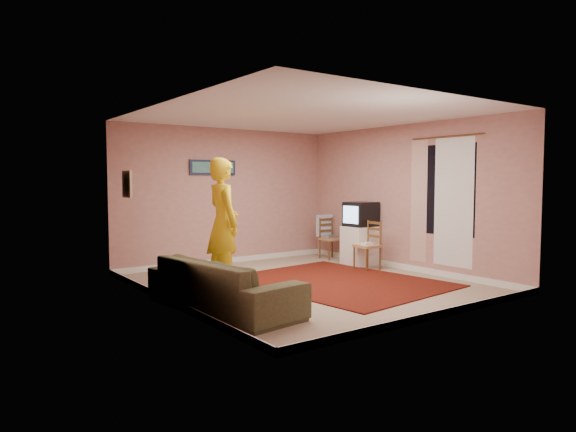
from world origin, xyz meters
TOP-DOWN VIEW (x-y plane):
  - ground at (0.00, 0.00)m, footprint 5.00×5.00m
  - wall_back at (0.00, 2.50)m, footprint 4.50×0.02m
  - wall_front at (0.00, -2.50)m, footprint 4.50×0.02m
  - wall_left at (-2.25, 0.00)m, footprint 0.02×5.00m
  - wall_right at (2.25, 0.00)m, footprint 0.02×5.00m
  - ceiling at (0.00, 0.00)m, footprint 4.50×5.00m
  - baseboard_back at (0.00, 2.49)m, footprint 4.50×0.02m
  - baseboard_front at (0.00, -2.49)m, footprint 4.50×0.02m
  - baseboard_left at (-2.24, 0.00)m, footprint 0.02×5.00m
  - baseboard_right at (2.24, 0.00)m, footprint 0.02×5.00m
  - window at (2.24, -0.90)m, footprint 0.01×1.10m
  - curtain_sheer at (2.23, -1.05)m, footprint 0.01×0.75m
  - curtain_floral at (2.21, -0.35)m, footprint 0.01×0.35m
  - curtain_rod at (2.20, -0.90)m, footprint 0.02×1.40m
  - picture_back at (-0.30, 2.47)m, footprint 0.95×0.04m
  - picture_left at (-2.22, 1.60)m, footprint 0.04×0.38m
  - area_rug at (0.53, -0.19)m, footprint 2.82×3.38m
  - tv_cabinet at (1.95, 0.81)m, footprint 0.58×0.53m
  - crt_tv at (1.94, 0.81)m, footprint 0.55×0.49m
  - chair_a at (1.99, 1.73)m, footprint 0.39×0.37m
  - dvd_player at (1.99, 1.73)m, footprint 0.33×0.24m
  - blue_throw at (1.99, 1.92)m, footprint 0.42×0.05m
  - chair_b at (1.71, 0.38)m, footprint 0.40×0.42m
  - game_console at (1.71, 0.38)m, footprint 0.20×0.15m
  - sofa at (-1.80, -0.68)m, footprint 1.17×2.30m
  - person at (-1.14, 0.53)m, footprint 0.53×0.75m

SIDE VIEW (x-z plane):
  - ground at x=0.00m, z-range 0.00..0.00m
  - area_rug at x=0.53m, z-range 0.00..0.02m
  - baseboard_back at x=0.00m, z-range 0.00..0.10m
  - baseboard_front at x=0.00m, z-range 0.00..0.10m
  - baseboard_left at x=-2.24m, z-range 0.00..0.10m
  - baseboard_right at x=2.24m, z-range 0.00..0.10m
  - sofa at x=-1.80m, z-range 0.00..0.64m
  - tv_cabinet at x=1.95m, z-range 0.00..0.74m
  - dvd_player at x=1.99m, z-range 0.43..0.48m
  - game_console at x=1.71m, z-range 0.45..0.49m
  - chair_a at x=1.99m, z-range 0.28..0.74m
  - chair_b at x=1.71m, z-range 0.30..0.77m
  - blue_throw at x=1.99m, z-range 0.46..0.90m
  - crt_tv at x=1.94m, z-range 0.74..1.20m
  - person at x=-1.14m, z-range 0.00..1.94m
  - curtain_sheer at x=2.23m, z-range 0.20..2.30m
  - curtain_floral at x=2.21m, z-range 0.20..2.30m
  - wall_back at x=0.00m, z-range 0.00..2.60m
  - wall_front at x=0.00m, z-range 0.00..2.60m
  - wall_left at x=-2.25m, z-range 0.00..2.60m
  - wall_right at x=2.25m, z-range 0.00..2.60m
  - window at x=2.24m, z-range 0.70..2.20m
  - picture_left at x=-2.22m, z-range 1.34..1.76m
  - picture_back at x=-0.30m, z-range 1.71..1.99m
  - curtain_rod at x=2.20m, z-range 2.31..2.33m
  - ceiling at x=0.00m, z-range 2.59..2.61m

